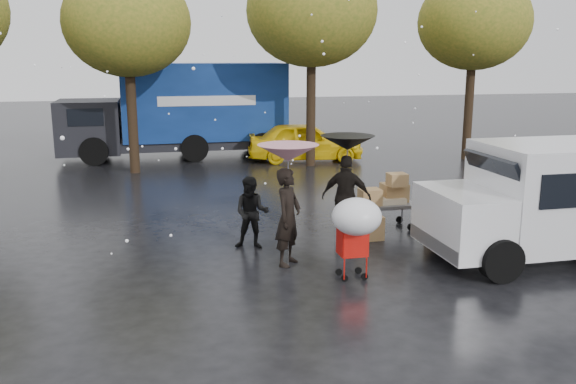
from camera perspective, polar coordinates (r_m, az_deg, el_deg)
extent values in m
plane|color=black|center=(11.49, 2.99, -6.59)|extent=(90.00, 90.00, 0.00)
imported|color=black|center=(11.11, 0.01, -2.37)|extent=(0.74, 0.79, 1.81)
imported|color=black|center=(12.13, -3.41, -1.97)|extent=(0.84, 0.73, 1.45)
imported|color=black|center=(12.79, 5.48, -0.49)|extent=(1.12, 0.87, 1.77)
cylinder|color=#4C4C4C|center=(11.08, 0.01, -1.67)|extent=(0.02, 0.02, 2.09)
cone|color=#C95369|center=(10.86, 0.01, 3.67)|extent=(1.11, 1.11, 0.30)
sphere|color=#4C4C4C|center=(10.86, 0.01, 3.83)|extent=(0.06, 0.06, 0.06)
cylinder|color=#4C4C4C|center=(12.77, 5.49, 0.08)|extent=(0.02, 0.02, 2.03)
cone|color=black|center=(12.58, 5.59, 4.61)|extent=(1.13, 1.13, 0.30)
sphere|color=#4C4C4C|center=(12.58, 5.59, 4.74)|extent=(0.06, 0.06, 0.06)
cube|color=slate|center=(13.67, 8.68, -1.17)|extent=(1.50, 0.80, 0.08)
cylinder|color=slate|center=(13.36, 5.72, -0.31)|extent=(0.04, 0.04, 0.60)
cube|color=#9C8144|center=(13.84, 9.91, -0.03)|extent=(0.55, 0.45, 0.40)
cube|color=#9C8144|center=(13.43, 7.67, -0.45)|extent=(0.45, 0.40, 0.35)
cube|color=#9C8144|center=(13.52, 10.17, 1.14)|extent=(0.40, 0.35, 0.28)
cube|color=#C7AC8A|center=(13.67, 8.89, -0.75)|extent=(0.90, 0.55, 0.12)
cylinder|color=black|center=(13.30, 6.70, -3.60)|extent=(0.16, 0.05, 0.16)
cylinder|color=black|center=(13.88, 5.82, -2.89)|extent=(0.16, 0.05, 0.16)
cylinder|color=black|center=(13.74, 11.43, -3.24)|extent=(0.16, 0.05, 0.16)
cylinder|color=black|center=(14.30, 10.39, -2.56)|extent=(0.16, 0.05, 0.16)
cube|color=red|center=(10.57, 6.04, -4.66)|extent=(0.47, 0.41, 0.45)
cylinder|color=red|center=(10.29, 6.43, -3.00)|extent=(0.42, 0.02, 0.02)
cylinder|color=#4C4C4C|center=(10.31, 6.42, -3.37)|extent=(0.02, 0.02, 0.60)
ellipsoid|color=white|center=(10.26, 6.45, -2.30)|extent=(0.84, 0.84, 0.63)
cylinder|color=black|center=(10.56, 5.32, -8.04)|extent=(0.12, 0.04, 0.12)
cylinder|color=black|center=(10.85, 4.79, -7.46)|extent=(0.12, 0.04, 0.12)
cylinder|color=black|center=(10.68, 7.17, -7.86)|extent=(0.12, 0.04, 0.12)
cylinder|color=black|center=(10.96, 6.60, -7.30)|extent=(0.12, 0.04, 0.12)
cube|color=white|center=(11.58, 16.16, -2.54)|extent=(1.20, 1.95, 1.10)
cube|color=black|center=(11.67, 18.78, 1.69)|extent=(0.37, 1.70, 0.67)
cube|color=slate|center=(11.43, 13.62, -4.66)|extent=(0.12, 1.90, 0.25)
cylinder|color=black|center=(11.03, 19.31, -6.06)|extent=(0.76, 0.28, 0.76)
cylinder|color=black|center=(12.59, 14.75, -3.45)|extent=(0.76, 0.28, 0.76)
cube|color=navy|center=(23.42, -7.86, 8.42)|extent=(6.00, 2.50, 2.80)
cube|color=black|center=(23.50, -18.10, 5.85)|extent=(2.20, 2.40, 1.90)
cube|color=black|center=(23.52, -10.18, 4.56)|extent=(8.00, 2.30, 0.35)
cube|color=white|center=(22.16, -7.57, 8.45)|extent=(3.50, 0.03, 0.35)
cylinder|color=black|center=(22.44, -17.70, 3.65)|extent=(1.00, 0.30, 1.00)
cylinder|color=black|center=(24.71, -17.30, 4.45)|extent=(1.00, 0.30, 1.00)
cylinder|color=black|center=(22.73, -2.43, 4.34)|extent=(1.00, 0.30, 1.00)
cylinder|color=black|center=(24.98, -3.40, 5.08)|extent=(1.00, 0.30, 1.00)
cube|color=#9C8144|center=(12.94, 7.54, -3.29)|extent=(0.57, 0.46, 0.50)
cube|color=#9C8144|center=(12.84, 13.94, -4.00)|extent=(0.54, 0.46, 0.37)
imported|color=yellow|center=(22.31, 1.65, 4.75)|extent=(4.38, 2.26, 1.43)
cylinder|color=black|center=(20.49, -14.43, 7.95)|extent=(0.32, 0.32, 4.48)
ellipsoid|color=#495D1A|center=(20.45, -14.84, 15.10)|extent=(4.00, 4.00, 3.40)
cylinder|color=black|center=(21.19, 2.17, 9.04)|extent=(0.32, 0.32, 4.90)
ellipsoid|color=#495D1A|center=(21.20, 2.23, 16.62)|extent=(4.40, 4.40, 3.74)
cylinder|color=black|center=(23.49, 16.61, 8.54)|extent=(0.32, 0.32, 4.62)
ellipsoid|color=#495D1A|center=(23.47, 17.03, 14.98)|extent=(4.00, 4.00, 3.40)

